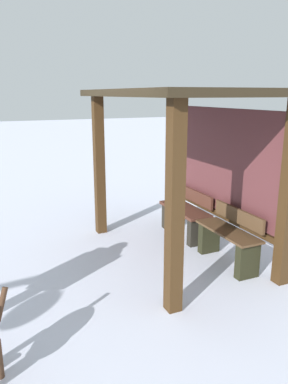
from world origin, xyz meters
name	(u,v)px	position (x,y,z in m)	size (l,w,h in m)	color
ground_plane	(177,253)	(0.00, 0.00, 0.00)	(60.00, 60.00, 0.00)	silver
bus_shelter	(193,132)	(0.00, 0.22, 1.78)	(3.03, 1.94, 2.35)	#3F2913
bench_left_inside	(186,215)	(-0.59, 0.48, 0.35)	(1.08, 0.40, 0.76)	#512C21
bench_center_inside	(229,240)	(0.59, 0.48, 0.35)	(1.08, 0.36, 0.77)	#513822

